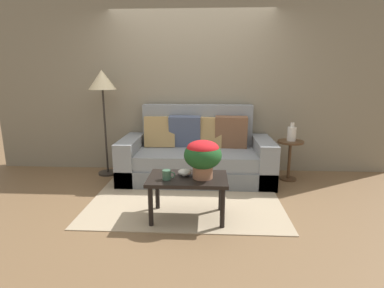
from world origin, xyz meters
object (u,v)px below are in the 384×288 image
object	(u,v)px
couch	(197,156)
snack_bowl	(185,172)
table_vase	(292,133)
potted_plant	(203,155)
floor_lamp	(102,86)
side_table	(290,153)
coffee_mug	(167,175)
coffee_table	(188,183)

from	to	relation	value
couch	snack_bowl	xyz separation A→B (m)	(-0.08, -1.28, 0.17)
snack_bowl	table_vase	xyz separation A→B (m)	(1.46, 1.28, 0.19)
potted_plant	table_vase	distance (m)	1.85
floor_lamp	potted_plant	world-z (taller)	floor_lamp
potted_plant	table_vase	bearing A→B (deg)	46.68
side_table	snack_bowl	size ratio (longest dim) A/B	4.05
couch	coffee_mug	xyz separation A→B (m)	(-0.26, -1.41, 0.18)
coffee_table	coffee_mug	bearing A→B (deg)	-156.95
potted_plant	coffee_mug	bearing A→B (deg)	-169.49
floor_lamp	snack_bowl	distance (m)	2.11
coffee_table	floor_lamp	xyz separation A→B (m)	(-1.37, 1.44, 0.97)
couch	coffee_mug	size ratio (longest dim) A/B	16.52
floor_lamp	potted_plant	size ratio (longest dim) A/B	3.98
couch	potted_plant	xyz separation A→B (m)	(0.11, -1.35, 0.38)
coffee_mug	table_vase	world-z (taller)	table_vase
coffee_table	snack_bowl	world-z (taller)	snack_bowl
couch	table_vase	world-z (taller)	couch
potted_plant	coffee_table	bearing A→B (deg)	172.69
coffee_table	potted_plant	world-z (taller)	potted_plant
table_vase	coffee_mug	bearing A→B (deg)	-139.20
snack_bowl	table_vase	bearing A→B (deg)	41.14
coffee_table	floor_lamp	distance (m)	2.21
floor_lamp	table_vase	xyz separation A→B (m)	(2.79, -0.11, -0.67)
potted_plant	table_vase	size ratio (longest dim) A/B	1.51
couch	coffee_table	xyz separation A→B (m)	(-0.05, -1.33, 0.06)
side_table	potted_plant	size ratio (longest dim) A/B	1.47
coffee_mug	side_table	bearing A→B (deg)	40.84
snack_bowl	coffee_table	bearing A→B (deg)	-52.47
side_table	coffee_mug	world-z (taller)	side_table
coffee_table	coffee_mug	distance (m)	0.26
coffee_mug	snack_bowl	bearing A→B (deg)	37.75
floor_lamp	coffee_mug	size ratio (longest dim) A/B	12.00
floor_lamp	potted_plant	xyz separation A→B (m)	(1.53, -1.46, -0.65)
side_table	table_vase	world-z (taller)	table_vase
coffee_table	floor_lamp	size ratio (longest dim) A/B	0.53
couch	coffee_table	distance (m)	1.33
floor_lamp	coffee_mug	distance (m)	2.10
couch	floor_lamp	bearing A→B (deg)	175.43
side_table	floor_lamp	bearing A→B (deg)	177.53
table_vase	potted_plant	bearing A→B (deg)	-133.32
floor_lamp	snack_bowl	bearing A→B (deg)	-46.29
coffee_table	snack_bowl	xyz separation A→B (m)	(-0.04, 0.05, 0.11)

